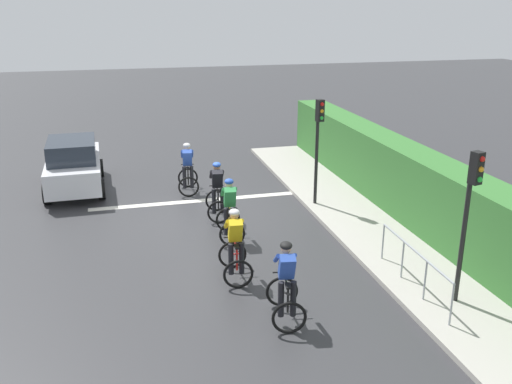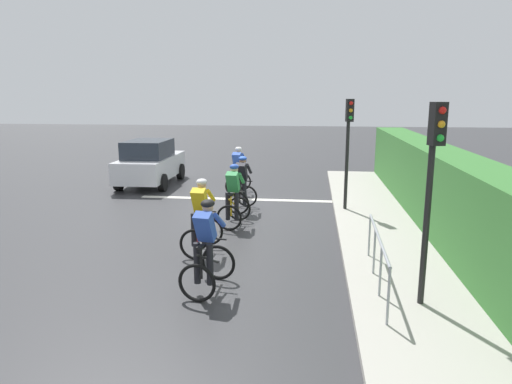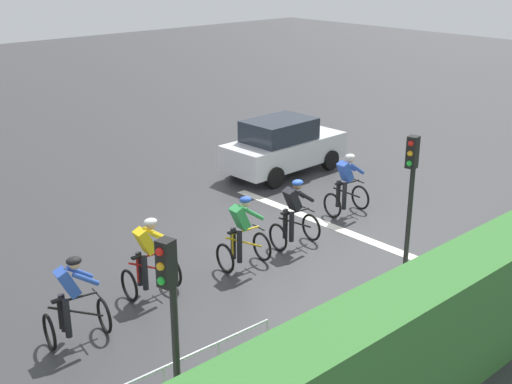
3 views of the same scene
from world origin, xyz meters
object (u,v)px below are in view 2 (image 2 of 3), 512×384
Objects in this scene: traffic_light_near_crossing at (348,138)px; traffic_light_far_junction at (432,176)px; cyclist_mid at (234,197)px; car_white at (150,163)px; cyclist_trailing at (238,171)px; cyclist_fourth at (242,185)px; cyclist_lead at (207,248)px; cyclist_second at (201,218)px; pedestrian_railing_kerbside at (378,249)px.

traffic_light_far_junction is (-0.80, 6.36, 0.00)m from traffic_light_near_crossing.
cyclist_mid is 0.40× the size of car_white.
cyclist_fourth is at bearing 101.94° from cyclist_trailing.
cyclist_fourth is at bearing -87.36° from cyclist_lead.
traffic_light_far_junction is at bearing 97.21° from traffic_light_near_crossing.
cyclist_fourth is (-0.31, -3.88, 0.00)m from cyclist_second.
cyclist_second is (0.58, -2.00, 0.00)m from cyclist_lead.
pedestrian_railing_kerbside is at bearing -50.27° from traffic_light_far_junction.
car_white is 11.86m from pedestrian_railing_kerbside.
car_white is at bearing -51.05° from pedestrian_railing_kerbside.
traffic_light_near_crossing is 1.08× the size of pedestrian_railing_kerbside.
pedestrian_railing_kerbside is at bearing 130.18° from cyclist_mid.
cyclist_second and cyclist_fourth have the same top height.
cyclist_trailing is (0.53, -2.51, 0.00)m from cyclist_fourth.
pedestrian_railing_kerbside is (-3.27, 5.48, -0.03)m from cyclist_fourth.
cyclist_lead is 6.78m from traffic_light_near_crossing.
cyclist_mid is 5.02m from pedestrian_railing_kerbside.
traffic_light_far_junction reaches higher than cyclist_second.
car_white is (3.66, -1.23, 0.08)m from cyclist_trailing.
cyclist_second is at bearing 49.59° from traffic_light_near_crossing.
cyclist_second is 8.55m from car_white.
car_white is 1.24× the size of traffic_light_near_crossing.
pedestrian_railing_kerbside is at bearing 120.77° from cyclist_fourth.
cyclist_second is at bearing -73.70° from cyclist_lead.
car_white is at bearing -51.95° from cyclist_mid.
cyclist_mid is 1.00× the size of cyclist_fourth.
cyclist_second is 1.00× the size of cyclist_fourth.
traffic_light_near_crossing is (-2.82, -6.00, 1.43)m from cyclist_lead.
car_white is (4.21, -5.38, 0.08)m from cyclist_mid.
cyclist_lead is 0.40× the size of car_white.
cyclist_fourth is (0.27, -5.88, 0.00)m from cyclist_lead.
cyclist_second and cyclist_mid have the same top height.
cyclist_mid is 0.50× the size of traffic_light_near_crossing.
cyclist_mid is 0.50× the size of traffic_light_far_junction.
cyclist_lead is 5.89m from cyclist_fourth.
cyclist_mid is at bearing -49.82° from pedestrian_railing_kerbside.
cyclist_fourth reaches higher than pedestrian_railing_kerbside.
cyclist_mid is at bearing 128.05° from car_white.
traffic_light_far_junction reaches higher than cyclist_lead.
traffic_light_near_crossing is at bearing -82.79° from traffic_light_far_junction.
cyclist_second is at bearing 81.38° from cyclist_mid.
traffic_light_near_crossing is (-3.09, -0.12, 1.43)m from cyclist_fourth.
cyclist_second is at bearing -24.09° from pedestrian_railing_kerbside.
cyclist_second is 1.00× the size of cyclist_trailing.
cyclist_second and cyclist_trailing have the same top height.
car_white reaches higher than cyclist_second.
cyclist_second is at bearing 116.96° from car_white.
cyclist_fourth is 0.54× the size of pedestrian_railing_kerbside.
traffic_light_near_crossing reaches higher than pedestrian_railing_kerbside.
cyclist_lead is at bearing 95.46° from cyclist_trailing.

